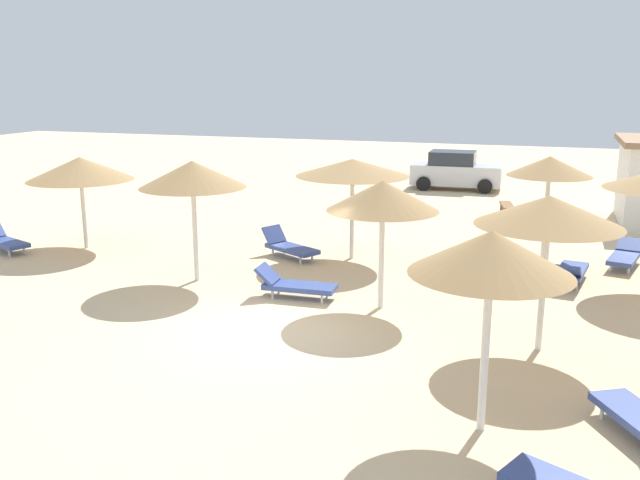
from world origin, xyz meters
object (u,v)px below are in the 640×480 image
at_px(parasol_8, 192,175).
at_px(parked_car, 456,171).
at_px(parasol_4, 383,196).
at_px(parasol_5, 80,169).
at_px(lounger_7, 625,255).
at_px(parasol_1, 491,254).
at_px(bench_0, 507,208).
at_px(lounger_4, 294,285).
at_px(lounger_3, 570,271).
at_px(parasol_7, 550,167).
at_px(lounger_6, 289,246).
at_px(parasol_9, 549,211).
at_px(parasol_6, 352,168).
at_px(lounger_5, 3,241).

xyz_separation_m(parasol_8, parked_car, (4.27, 16.46, -1.88)).
bearing_deg(parasol_4, parasol_8, 173.65).
bearing_deg(parked_car, parasol_5, -122.02).
relative_size(parasol_5, lounger_7, 1.54).
bearing_deg(parasol_1, bench_0, 92.39).
bearing_deg(lounger_4, parked_car, 85.17).
xyz_separation_m(lounger_3, bench_0, (-2.04, 7.88, 0.03)).
xyz_separation_m(parasol_7, lounger_6, (-6.88, -1.63, -2.36)).
bearing_deg(parasol_9, parasol_4, 157.94).
xyz_separation_m(parasol_7, parasol_9, (0.04, -6.41, -0.01)).
bearing_deg(parasol_6, parasol_1, -62.77).
xyz_separation_m(parasol_1, lounger_4, (-4.77, 4.85, -2.37)).
bearing_deg(parasol_7, lounger_5, -166.36).
height_order(parasol_4, parked_car, parasol_4).
height_order(lounger_5, lounger_7, lounger_5).
xyz_separation_m(parasol_5, lounger_5, (-2.03, -1.14, -2.07)).
bearing_deg(parasol_7, parasol_1, -94.01).
bearing_deg(parasol_8, parasol_7, 28.36).
height_order(parasol_6, lounger_6, parasol_6).
relative_size(parasol_9, lounger_3, 1.50).
bearing_deg(parasol_9, parasol_6, 134.66).
bearing_deg(parasol_7, lounger_3, -68.46).
distance_m(parasol_1, parked_car, 22.15).
distance_m(parasol_9, parked_car, 18.92).
bearing_deg(parasol_8, lounger_7, 25.05).
xyz_separation_m(parasol_1, lounger_7, (2.82, 10.23, -2.37)).
relative_size(lounger_3, bench_0, 1.28).
bearing_deg(lounger_4, lounger_6, 113.03).
bearing_deg(parasol_8, parked_car, 75.46).
height_order(parasol_7, bench_0, parasol_7).
xyz_separation_m(parasol_4, parasol_6, (-1.79, 3.88, 0.05)).
distance_m(parasol_8, lounger_3, 9.69).
bearing_deg(parked_car, lounger_5, -125.35).
bearing_deg(parasol_1, lounger_3, 80.35).
bearing_deg(lounger_5, parasol_9, -10.23).
distance_m(lounger_3, lounger_7, 2.58).
bearing_deg(lounger_5, parasol_6, 14.25).
bearing_deg(bench_0, parasol_5, -143.55).
height_order(parasol_7, parasol_8, parasol_8).
bearing_deg(parasol_1, lounger_6, 127.04).
xyz_separation_m(parasol_6, lounger_3, (5.85, -0.60, -2.27)).
xyz_separation_m(parasol_6, parasol_8, (-3.13, -3.34, 0.12)).
height_order(parasol_7, parked_car, parasol_7).
height_order(parasol_5, parasol_8, parasol_8).
distance_m(parasol_4, bench_0, 11.56).
xyz_separation_m(parasol_9, lounger_5, (-15.17, 2.74, -2.36)).
relative_size(lounger_3, lounger_5, 1.00).
height_order(lounger_3, lounger_7, lounger_3).
bearing_deg(parasol_6, parasol_9, -45.34).
bearing_deg(parasol_4, parasol_1, -60.83).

